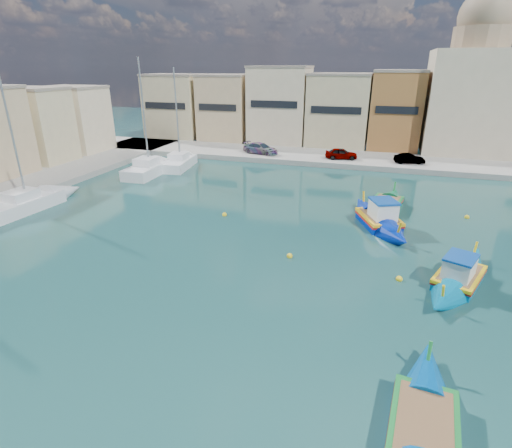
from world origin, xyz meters
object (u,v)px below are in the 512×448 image
at_px(yacht_north, 184,160).
at_px(yacht_mid, 43,199).
at_px(luzzu_blue_cabin, 379,221).
at_px(luzzu_turquoise_cabin, 459,278).
at_px(yacht_midnorth, 156,167).
at_px(luzzu_green, 385,205).
at_px(luzzu_blue_south, 423,431).
at_px(church_block, 472,87).

bearing_deg(yacht_north, yacht_mid, -105.92).
bearing_deg(luzzu_blue_cabin, yacht_north, 149.65).
xyz_separation_m(luzzu_turquoise_cabin, yacht_midnorth, (-28.15, 16.61, 0.16)).
bearing_deg(luzzu_green, luzzu_turquoise_cabin, -71.01).
distance_m(luzzu_blue_south, yacht_midnorth, 37.50).
bearing_deg(yacht_midnorth, church_block, 29.90).
distance_m(church_block, luzzu_blue_south, 47.65).
xyz_separation_m(church_block, luzzu_green, (-8.84, -24.31, -8.13)).
height_order(luzzu_green, yacht_north, yacht_north).
height_order(yacht_north, yacht_mid, yacht_mid).
relative_size(church_block, luzzu_blue_cabin, 2.07).
bearing_deg(yacht_mid, luzzu_blue_cabin, 7.25).
relative_size(luzzu_green, yacht_mid, 0.74).
xyz_separation_m(luzzu_blue_cabin, yacht_midnorth, (-23.84, 9.24, 0.10)).
relative_size(church_block, luzzu_green, 2.23).
distance_m(luzzu_turquoise_cabin, yacht_north, 33.62).
height_order(church_block, yacht_midnorth, church_block).
bearing_deg(yacht_mid, yacht_north, 74.08).
bearing_deg(yacht_midnorth, luzzu_green, -12.29).
height_order(luzzu_blue_cabin, yacht_mid, yacht_mid).
xyz_separation_m(luzzu_turquoise_cabin, yacht_mid, (-31.39, 3.93, 0.12)).
bearing_deg(yacht_midnorth, yacht_north, 69.08).
xyz_separation_m(church_block, luzzu_blue_cabin, (-9.26, -28.26, -8.01)).
bearing_deg(luzzu_green, yacht_mid, -164.94).
bearing_deg(yacht_midnorth, luzzu_blue_cabin, -21.18).
height_order(luzzu_turquoise_cabin, luzzu_green, luzzu_turquoise_cabin).
height_order(luzzu_turquoise_cabin, luzzu_blue_cabin, luzzu_blue_cabin).
xyz_separation_m(luzzu_green, yacht_mid, (-27.50, -7.40, 0.18)).
xyz_separation_m(luzzu_blue_south, yacht_mid, (-28.93, 14.65, 0.20)).
bearing_deg(yacht_north, luzzu_blue_cabin, -30.35).
xyz_separation_m(luzzu_green, luzzu_blue_south, (1.43, -22.05, -0.02)).
relative_size(luzzu_green, luzzu_blue_south, 0.98).
xyz_separation_m(church_block, yacht_midnorth, (-33.09, -19.03, -7.91)).
distance_m(luzzu_turquoise_cabin, yacht_mid, 31.64).
distance_m(church_block, luzzu_green, 27.12).
bearing_deg(yacht_mid, luzzu_green, 15.06).
bearing_deg(luzzu_green, yacht_north, 158.14).
relative_size(luzzu_blue_cabin, yacht_midnorth, 0.74).
distance_m(luzzu_green, yacht_north, 24.55).
distance_m(luzzu_blue_south, yacht_mid, 32.42).
bearing_deg(church_block, luzzu_turquoise_cabin, -97.90).
distance_m(church_block, luzzu_blue_cabin, 30.80).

